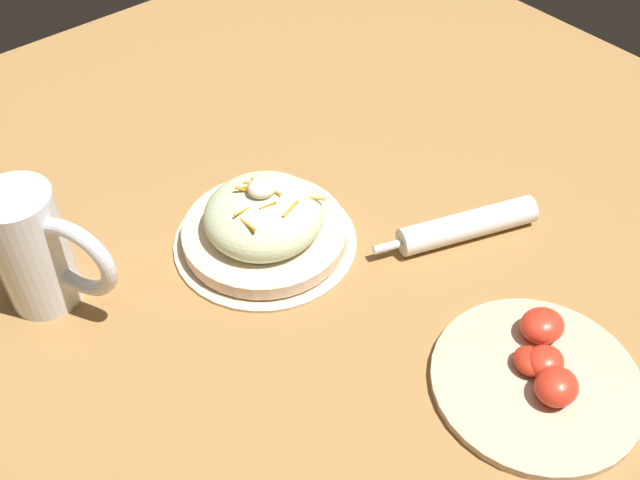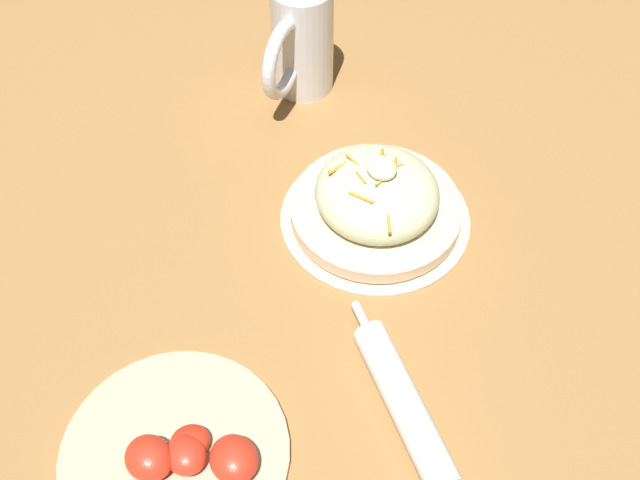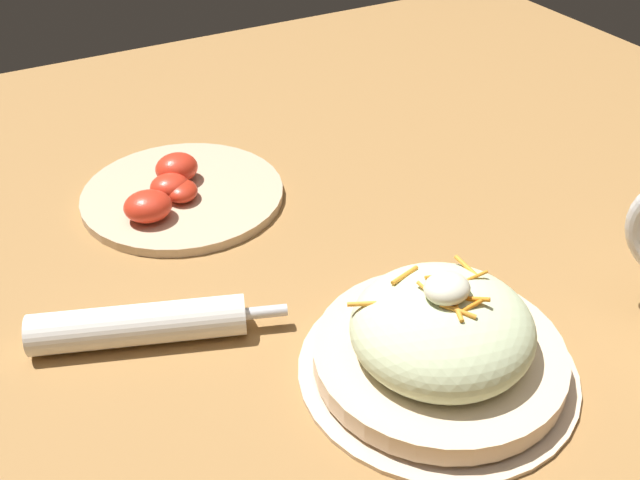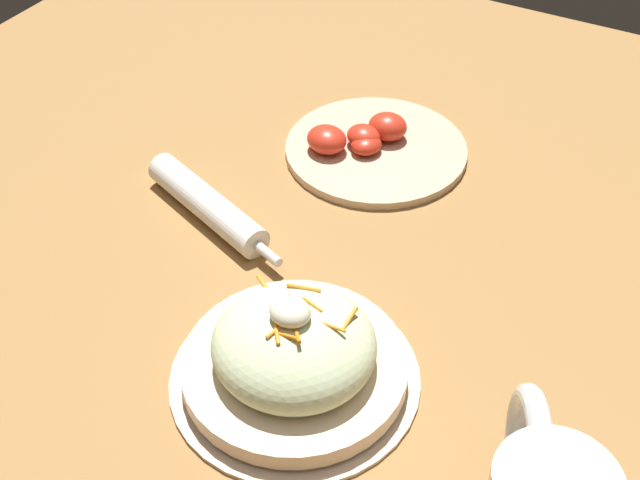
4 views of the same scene
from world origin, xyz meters
name	(u,v)px [view 1 (image 1 of 4)]	position (x,y,z in m)	size (l,w,h in m)	color
ground_plane	(317,277)	(0.00, 0.00, 0.00)	(1.43, 1.43, 0.00)	#9E703D
salad_plate	(264,224)	(0.01, -0.08, 0.03)	(0.23, 0.23, 0.10)	beige
beer_mug	(38,255)	(0.25, -0.17, 0.07)	(0.10, 0.15, 0.15)	white
napkin_roll	(466,226)	(-0.19, 0.07, 0.02)	(0.21, 0.09, 0.04)	white
tomato_plate	(539,375)	(-0.08, 0.26, 0.01)	(0.22, 0.22, 0.04)	#D1B28E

